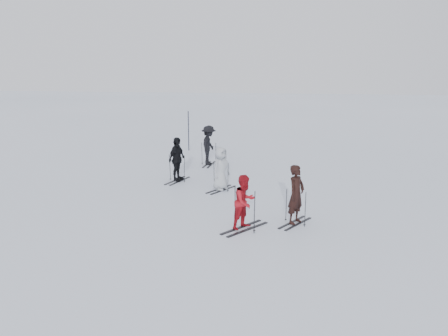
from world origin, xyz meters
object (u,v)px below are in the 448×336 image
skier_grey (221,169)px  piste_marker (189,131)px  skier_near_dark (296,195)px  skier_red (245,203)px  skier_uphill_left (177,160)px  skier_uphill_far (209,146)px

skier_grey → piste_marker: 8.44m
skier_grey → skier_near_dark: bearing=-109.1°
skier_red → piste_marker: size_ratio=0.73×
skier_red → skier_uphill_left: skier_uphill_left is taller
piste_marker → skier_grey: bearing=-68.4°
skier_uphill_far → skier_grey: bearing=-159.7°
skier_uphill_far → piste_marker: (-1.83, 3.50, 0.17)m
skier_red → skier_uphill_far: bearing=55.1°
skier_near_dark → skier_red: 1.70m
skier_grey → skier_uphill_left: size_ratio=0.91×
piste_marker → skier_near_dark: bearing=-61.9°
skier_uphill_left → skier_uphill_far: skier_uphill_far is taller
piste_marker → skier_uphill_left: bearing=-81.3°
skier_red → skier_grey: 4.32m
skier_red → skier_uphill_left: bearing=71.4°
skier_near_dark → piste_marker: bearing=60.6°
skier_uphill_left → skier_uphill_far: size_ratio=0.97×
skier_near_dark → skier_red: (-1.55, -0.69, -0.10)m
skier_uphill_left → piste_marker: 6.85m
skier_grey → piste_marker: piste_marker is taller
skier_grey → skier_uphill_left: (-2.08, 1.07, 0.08)m
skier_near_dark → piste_marker: (-6.02, 11.25, 0.21)m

